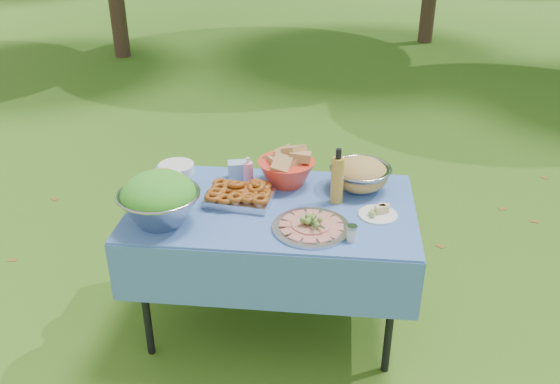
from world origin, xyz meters
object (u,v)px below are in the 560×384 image
at_px(oil_bottle, 338,176).
at_px(picnic_table, 273,266).
at_px(plate_stack, 176,169).
at_px(pasta_bowl_steel, 360,174).
at_px(charcuterie_platter, 311,221).
at_px(bread_bowl, 286,166).
at_px(salad_bowl, 159,199).

bearing_deg(oil_bottle, picnic_table, -166.63).
distance_m(plate_stack, pasta_bowl_steel, 1.04).
distance_m(plate_stack, charcuterie_platter, 0.96).
relative_size(picnic_table, pasta_bowl_steel, 4.45).
xyz_separation_m(picnic_table, bread_bowl, (0.05, 0.26, 0.48)).
bearing_deg(salad_bowl, charcuterie_platter, 1.18).
bearing_deg(plate_stack, picnic_table, -28.53).
height_order(picnic_table, bread_bowl, bread_bowl).
relative_size(bread_bowl, charcuterie_platter, 0.83).
distance_m(salad_bowl, charcuterie_platter, 0.74).
relative_size(picnic_table, oil_bottle, 4.88).
bearing_deg(pasta_bowl_steel, oil_bottle, -126.47).
relative_size(picnic_table, charcuterie_platter, 3.85).
bearing_deg(salad_bowl, bread_bowl, 40.19).
distance_m(picnic_table, oil_bottle, 0.63).
bearing_deg(pasta_bowl_steel, salad_bowl, -154.44).
relative_size(salad_bowl, bread_bowl, 1.27).
distance_m(salad_bowl, bread_bowl, 0.75).
xyz_separation_m(plate_stack, charcuterie_platter, (0.80, -0.53, 0.01)).
height_order(picnic_table, salad_bowl, salad_bowl).
distance_m(salad_bowl, oil_bottle, 0.90).
bearing_deg(picnic_table, plate_stack, 151.47).
bearing_deg(bread_bowl, charcuterie_platter, -70.57).
distance_m(pasta_bowl_steel, charcuterie_platter, 0.51).
xyz_separation_m(bread_bowl, charcuterie_platter, (0.16, -0.47, -0.06)).
bearing_deg(charcuterie_platter, pasta_bowl_steel, 62.22).
bearing_deg(salad_bowl, oil_bottle, 19.42).
bearing_deg(salad_bowl, pasta_bowl_steel, 25.56).
relative_size(picnic_table, salad_bowl, 3.68).
bearing_deg(bread_bowl, pasta_bowl_steel, -2.45).
height_order(plate_stack, bread_bowl, bread_bowl).
xyz_separation_m(picnic_table, oil_bottle, (0.33, 0.08, 0.53)).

